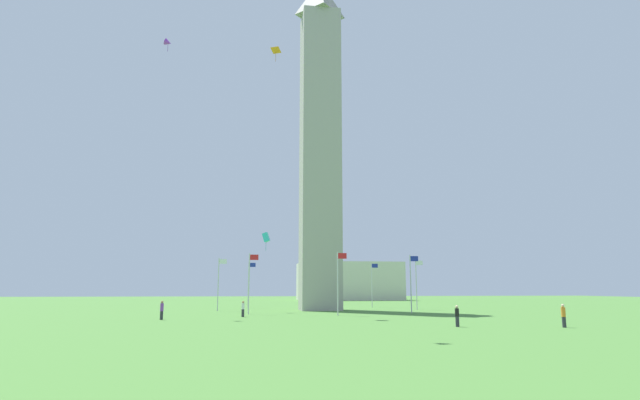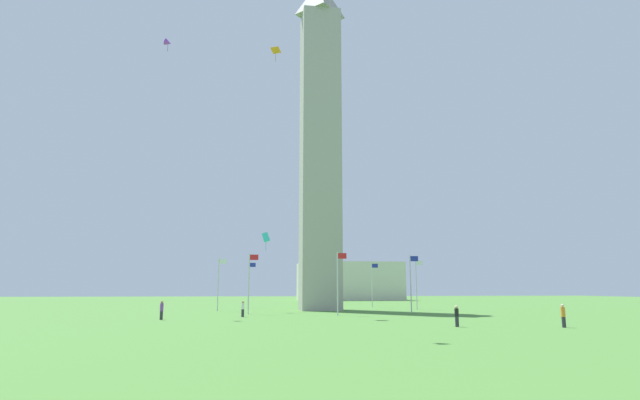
{
  "view_description": "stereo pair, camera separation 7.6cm",
  "coord_description": "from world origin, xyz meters",
  "px_view_note": "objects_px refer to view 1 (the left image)",
  "views": [
    {
      "loc": [
        -10.1,
        -70.25,
        2.95
      ],
      "look_at": [
        0.0,
        0.0,
        15.45
      ],
      "focal_mm": 28.27,
      "sensor_mm": 36.0,
      "label": 1
    },
    {
      "loc": [
        -10.03,
        -70.26,
        2.95
      ],
      "look_at": [
        0.0,
        0.0,
        15.45
      ],
      "focal_mm": 28.27,
      "sensor_mm": 36.0,
      "label": 2
    }
  ],
  "objects_px": {
    "person_white_shirt": "(243,309)",
    "kite_purple_delta": "(168,43)",
    "flagpole_sw": "(250,280)",
    "person_orange_shirt": "(564,316)",
    "flagpole_nw": "(411,281)",
    "flagpole_w": "(338,280)",
    "kite_cyan_box": "(266,237)",
    "flagpole_n": "(417,282)",
    "flagpole_ne": "(372,283)",
    "flagpole_e": "(308,283)",
    "person_black_shirt": "(457,316)",
    "distant_building": "(348,281)",
    "person_purple_shirt": "(162,310)",
    "kite_orange_diamond": "(276,51)",
    "flagpole_s": "(219,281)",
    "obelisk_monument": "(320,136)",
    "flagpole_se": "(249,282)"
  },
  "relations": [
    {
      "from": "flagpole_s",
      "to": "person_white_shirt",
      "type": "distance_m",
      "value": 16.15
    },
    {
      "from": "person_black_shirt",
      "to": "flagpole_n",
      "type": "bearing_deg",
      "value": -25.67
    },
    {
      "from": "flagpole_n",
      "to": "flagpole_e",
      "type": "relative_size",
      "value": 1.0
    },
    {
      "from": "kite_orange_diamond",
      "to": "kite_purple_delta",
      "type": "bearing_deg",
      "value": 174.92
    },
    {
      "from": "flagpole_sw",
      "to": "flagpole_e",
      "type": "bearing_deg",
      "value": 67.5
    },
    {
      "from": "flagpole_sw",
      "to": "person_orange_shirt",
      "type": "distance_m",
      "value": 33.87
    },
    {
      "from": "flagpole_e",
      "to": "flagpole_sw",
      "type": "height_order",
      "value": "same"
    },
    {
      "from": "flagpole_e",
      "to": "person_white_shirt",
      "type": "distance_m",
      "value": 31.37
    },
    {
      "from": "flagpole_sw",
      "to": "flagpole_nw",
      "type": "xyz_separation_m",
      "value": [
        19.7,
        -0.0,
        0.0
      ]
    },
    {
      "from": "flagpole_se",
      "to": "kite_orange_diamond",
      "type": "relative_size",
      "value": 4.1
    },
    {
      "from": "flagpole_ne",
      "to": "person_orange_shirt",
      "type": "height_order",
      "value": "flagpole_ne"
    },
    {
      "from": "person_purple_shirt",
      "to": "flagpole_n",
      "type": "bearing_deg",
      "value": -8.34
    },
    {
      "from": "flagpole_w",
      "to": "person_orange_shirt",
      "type": "xyz_separation_m",
      "value": [
        14.06,
        -19.72,
        -3.02
      ]
    },
    {
      "from": "flagpole_w",
      "to": "kite_cyan_box",
      "type": "relative_size",
      "value": 2.89
    },
    {
      "from": "flagpole_nw",
      "to": "person_black_shirt",
      "type": "relative_size",
      "value": 4.28
    },
    {
      "from": "kite_orange_diamond",
      "to": "flagpole_n",
      "type": "bearing_deg",
      "value": 28.31
    },
    {
      "from": "flagpole_ne",
      "to": "flagpole_n",
      "type": "bearing_deg",
      "value": -67.5
    },
    {
      "from": "flagpole_sw",
      "to": "kite_purple_delta",
      "type": "bearing_deg",
      "value": -177.85
    },
    {
      "from": "flagpole_s",
      "to": "distant_building",
      "type": "distance_m",
      "value": 68.37
    },
    {
      "from": "obelisk_monument",
      "to": "flagpole_se",
      "type": "height_order",
      "value": "obelisk_monument"
    },
    {
      "from": "person_orange_shirt",
      "to": "kite_cyan_box",
      "type": "distance_m",
      "value": 37.66
    },
    {
      "from": "flagpole_w",
      "to": "kite_purple_delta",
      "type": "height_order",
      "value": "kite_purple_delta"
    },
    {
      "from": "person_white_shirt",
      "to": "distant_building",
      "type": "xyz_separation_m",
      "value": [
        26.82,
        76.78,
        4.0
      ]
    },
    {
      "from": "person_white_shirt",
      "to": "flagpole_w",
      "type": "bearing_deg",
      "value": -60.69
    },
    {
      "from": "flagpole_n",
      "to": "flagpole_w",
      "type": "bearing_deg",
      "value": -135.0
    },
    {
      "from": "kite_purple_delta",
      "to": "flagpole_nw",
      "type": "bearing_deg",
      "value": 0.76
    },
    {
      "from": "flagpole_n",
      "to": "flagpole_s",
      "type": "xyz_separation_m",
      "value": [
        -27.86,
        0.0,
        0.0
      ]
    },
    {
      "from": "person_orange_shirt",
      "to": "person_white_shirt",
      "type": "height_order",
      "value": "person_orange_shirt"
    },
    {
      "from": "flagpole_s",
      "to": "person_purple_shirt",
      "type": "relative_size",
      "value": 3.94
    },
    {
      "from": "flagpole_s",
      "to": "distant_building",
      "type": "bearing_deg",
      "value": 63.73
    },
    {
      "from": "flagpole_s",
      "to": "flagpole_se",
      "type": "bearing_deg",
      "value": 67.5
    },
    {
      "from": "flagpole_nw",
      "to": "kite_cyan_box",
      "type": "bearing_deg",
      "value": 162.41
    },
    {
      "from": "flagpole_w",
      "to": "person_purple_shirt",
      "type": "distance_m",
      "value": 19.17
    },
    {
      "from": "flagpole_nw",
      "to": "kite_cyan_box",
      "type": "height_order",
      "value": "kite_cyan_box"
    },
    {
      "from": "flagpole_se",
      "to": "person_orange_shirt",
      "type": "relative_size",
      "value": 3.98
    },
    {
      "from": "person_black_shirt",
      "to": "person_white_shirt",
      "type": "bearing_deg",
      "value": 33.6
    },
    {
      "from": "obelisk_monument",
      "to": "person_black_shirt",
      "type": "distance_m",
      "value": 40.47
    },
    {
      "from": "person_white_shirt",
      "to": "kite_purple_delta",
      "type": "distance_m",
      "value": 34.06
    },
    {
      "from": "kite_cyan_box",
      "to": "distant_building",
      "type": "xyz_separation_m",
      "value": [
        24.14,
        65.55,
        -4.74
      ]
    },
    {
      "from": "flagpole_sw",
      "to": "flagpole_nw",
      "type": "bearing_deg",
      "value": -0.0
    },
    {
      "from": "flagpole_ne",
      "to": "flagpole_nw",
      "type": "height_order",
      "value": "same"
    },
    {
      "from": "person_orange_shirt",
      "to": "kite_purple_delta",
      "type": "xyz_separation_m",
      "value": [
        -34.6,
        23.4,
        32.06
      ]
    },
    {
      "from": "person_white_shirt",
      "to": "flagpole_nw",
      "type": "bearing_deg",
      "value": -53.61
    },
    {
      "from": "flagpole_e",
      "to": "person_purple_shirt",
      "type": "distance_m",
      "value": 37.9
    },
    {
      "from": "flagpole_w",
      "to": "distant_building",
      "type": "height_order",
      "value": "distant_building"
    },
    {
      "from": "kite_purple_delta",
      "to": "kite_orange_diamond",
      "type": "xyz_separation_m",
      "value": [
        13.26,
        -1.18,
        -0.69
      ]
    },
    {
      "from": "person_purple_shirt",
      "to": "distant_building",
      "type": "bearing_deg",
      "value": 27.61
    },
    {
      "from": "flagpole_nw",
      "to": "kite_purple_delta",
      "type": "bearing_deg",
      "value": -179.24
    },
    {
      "from": "flagpole_sw",
      "to": "flagpole_n",
      "type": "bearing_deg",
      "value": 22.5
    },
    {
      "from": "flagpole_e",
      "to": "person_black_shirt",
      "type": "relative_size",
      "value": 4.28
    }
  ]
}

